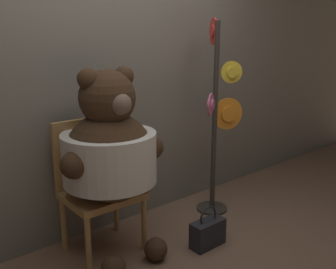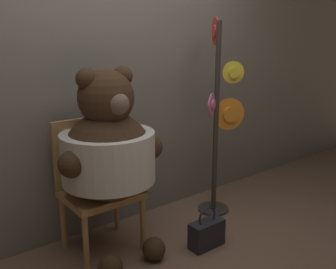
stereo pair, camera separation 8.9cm
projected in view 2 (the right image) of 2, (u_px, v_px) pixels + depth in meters
name	position (u px, v px, depth m)	size (l,w,h in m)	color
ground_plane	(163.00, 258.00, 2.69)	(14.00, 14.00, 0.00)	brown
wall_back	(105.00, 60.00, 2.91)	(8.00, 0.10, 2.73)	slate
chair	(95.00, 180.00, 2.75)	(0.52, 0.44, 0.97)	#B2844C
teddy_bear	(109.00, 151.00, 2.59)	(0.79, 0.70, 1.35)	#3D2819
hat_display_rack	(220.00, 119.00, 3.23)	(0.49, 0.36, 1.70)	#332D28
handbag_on_ground	(207.00, 233.00, 2.81)	(0.28, 0.12, 0.33)	#232328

